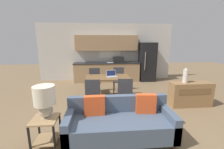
% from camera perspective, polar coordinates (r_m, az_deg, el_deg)
% --- Properties ---
extents(ground_plane, '(20.00, 20.00, 0.00)m').
position_cam_1_polar(ground_plane, '(3.33, 2.34, -22.20)').
color(ground_plane, '#7F6647').
extents(wall_back, '(6.40, 0.07, 2.70)m').
position_cam_1_polar(wall_back, '(7.36, -2.16, 8.47)').
color(wall_back, silver).
rests_on(wall_back, ground_plane).
extents(kitchen_counter, '(3.07, 0.65, 2.15)m').
position_cam_1_polar(kitchen_counter, '(7.12, -1.93, 4.20)').
color(kitchen_counter, tan).
rests_on(kitchen_counter, ground_plane).
extents(refrigerator, '(0.72, 0.70, 1.82)m').
position_cam_1_polar(refrigerator, '(7.39, 13.26, 4.71)').
color(refrigerator, black).
rests_on(refrigerator, ground_plane).
extents(dining_table, '(1.38, 0.80, 0.78)m').
position_cam_1_polar(dining_table, '(4.81, -1.59, -1.74)').
color(dining_table, brown).
rests_on(dining_table, ground_plane).
extents(couch, '(2.04, 0.80, 0.86)m').
position_cam_1_polar(couch, '(3.09, 2.88, -17.70)').
color(couch, '#3D2D1E').
rests_on(couch, ground_plane).
extents(side_table, '(0.45, 0.45, 0.55)m').
position_cam_1_polar(side_table, '(3.13, -23.99, -17.99)').
color(side_table, tan).
rests_on(side_table, ground_plane).
extents(table_lamp, '(0.37, 0.37, 0.60)m').
position_cam_1_polar(table_lamp, '(2.92, -24.25, -8.48)').
color(table_lamp, '#B2A893').
rests_on(table_lamp, side_table).
extents(credenza, '(1.21, 0.39, 0.72)m').
position_cam_1_polar(credenza, '(5.04, 27.71, -6.61)').
color(credenza, olive).
rests_on(credenza, ground_plane).
extents(vase, '(0.14, 0.14, 0.42)m').
position_cam_1_polar(vase, '(4.81, 26.19, -0.49)').
color(vase, beige).
rests_on(vase, credenza).
extents(dining_chair_far_right, '(0.48, 0.48, 0.92)m').
position_cam_1_polar(dining_chair_far_right, '(5.67, 2.53, -1.55)').
color(dining_chair_far_right, '#38383D').
rests_on(dining_chair_far_right, ground_plane).
extents(dining_chair_far_left, '(0.43, 0.43, 0.92)m').
position_cam_1_polar(dining_chair_far_left, '(5.56, -6.62, -1.91)').
color(dining_chair_far_left, '#38383D').
rests_on(dining_chair_far_left, ground_plane).
extents(dining_chair_near_left, '(0.45, 0.45, 0.92)m').
position_cam_1_polar(dining_chair_near_left, '(4.17, -7.18, -7.01)').
color(dining_chair_near_left, '#38383D').
rests_on(dining_chair_near_left, ground_plane).
extents(dining_chair_near_right, '(0.47, 0.47, 0.92)m').
position_cam_1_polar(dining_chair_near_right, '(4.23, 4.93, -6.65)').
color(dining_chair_near_right, '#38383D').
rests_on(dining_chair_near_right, ground_plane).
extents(laptop, '(0.37, 0.32, 0.20)m').
position_cam_1_polar(laptop, '(4.81, -0.14, -0.22)').
color(laptop, '#B7BABC').
rests_on(laptop, dining_table).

